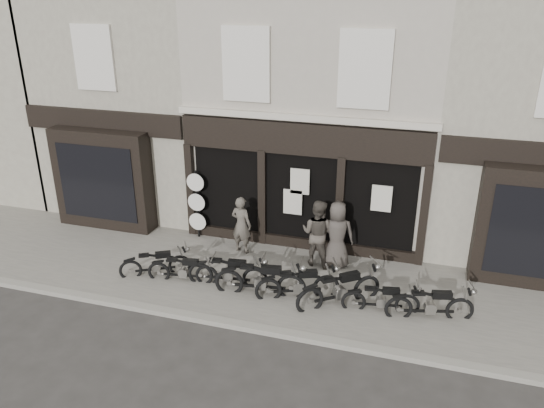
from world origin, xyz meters
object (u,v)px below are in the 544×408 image
(motorcycle_6, at_px, (381,302))
(man_right, at_px, (337,235))
(motorcycle_3, at_px, (261,282))
(motorcycle_7, at_px, (430,307))
(motorcycle_5, at_px, (340,292))
(motorcycle_1, at_px, (184,272))
(motorcycle_0, at_px, (156,266))
(man_centre, at_px, (318,233))
(motorcycle_4, at_px, (298,286))
(man_left, at_px, (241,225))
(advert_sign_post, at_px, (197,207))
(motorcycle_2, at_px, (229,275))

(motorcycle_6, height_order, man_right, man_right)
(motorcycle_3, height_order, motorcycle_7, motorcycle_3)
(motorcycle_5, bearing_deg, motorcycle_1, 143.95)
(motorcycle_0, height_order, man_right, man_right)
(motorcycle_1, distance_m, man_centre, 3.78)
(motorcycle_1, bearing_deg, motorcycle_4, -7.12)
(man_left, bearing_deg, motorcycle_3, 132.82)
(motorcycle_4, relative_size, advert_sign_post, 0.88)
(motorcycle_3, bearing_deg, motorcycle_6, -5.78)
(motorcycle_2, relative_size, man_centre, 1.12)
(motorcycle_2, relative_size, motorcycle_3, 0.92)
(motorcycle_4, distance_m, man_centre, 1.91)
(motorcycle_1, height_order, man_right, man_right)
(motorcycle_0, height_order, motorcycle_6, motorcycle_0)
(motorcycle_0, xyz_separation_m, motorcycle_2, (2.08, 0.05, 0.05))
(motorcycle_5, bearing_deg, man_centre, 80.75)
(motorcycle_3, distance_m, advert_sign_post, 3.91)
(motorcycle_0, bearing_deg, man_left, 17.51)
(motorcycle_4, distance_m, motorcycle_6, 2.06)
(motorcycle_1, bearing_deg, man_right, 18.58)
(man_centre, bearing_deg, motorcycle_2, 53.33)
(man_right, bearing_deg, motorcycle_6, 114.56)
(motorcycle_2, distance_m, man_centre, 2.72)
(motorcycle_5, distance_m, man_centre, 2.13)
(man_right, bearing_deg, motorcycle_7, 131.23)
(motorcycle_2, relative_size, man_left, 1.25)
(motorcycle_1, relative_size, motorcycle_6, 1.02)
(motorcycle_4, relative_size, man_right, 1.06)
(motorcycle_4, height_order, motorcycle_5, motorcycle_5)
(motorcycle_3, bearing_deg, motorcycle_0, 169.08)
(motorcycle_0, bearing_deg, motorcycle_6, -29.25)
(motorcycle_3, relative_size, man_left, 1.35)
(motorcycle_4, bearing_deg, motorcycle_1, 159.03)
(motorcycle_1, xyz_separation_m, motorcycle_2, (1.22, 0.15, 0.04))
(man_centre, bearing_deg, advert_sign_post, 2.48)
(motorcycle_2, bearing_deg, motorcycle_5, -7.85)
(man_left, bearing_deg, motorcycle_1, 76.43)
(motorcycle_6, relative_size, motorcycle_7, 0.91)
(motorcycle_0, xyz_separation_m, man_centre, (4.05, 1.80, 0.71))
(motorcycle_5, relative_size, motorcycle_6, 1.05)
(advert_sign_post, bearing_deg, motorcycle_3, -41.73)
(motorcycle_2, distance_m, motorcycle_5, 2.93)
(motorcycle_0, distance_m, man_left, 2.67)
(motorcycle_1, bearing_deg, motorcycle_7, -8.08)
(motorcycle_4, bearing_deg, man_right, 48.62)
(motorcycle_4, relative_size, motorcycle_7, 0.98)
(motorcycle_3, relative_size, advert_sign_post, 1.02)
(motorcycle_5, distance_m, motorcycle_7, 2.15)
(motorcycle_2, distance_m, man_left, 1.96)
(motorcycle_6, bearing_deg, motorcycle_4, 169.12)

